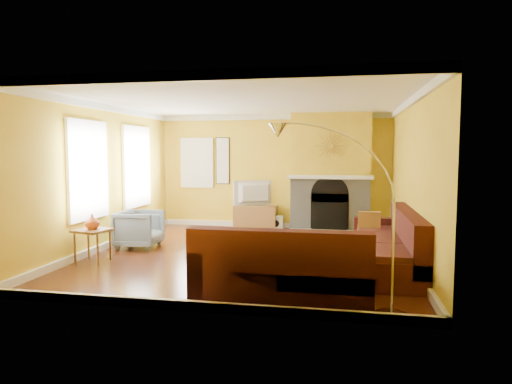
% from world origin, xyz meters
% --- Properties ---
extents(floor, '(5.50, 6.00, 0.02)m').
position_xyz_m(floor, '(0.00, 0.00, -0.01)').
color(floor, '#602B14').
rests_on(floor, ground).
extents(ceiling, '(5.50, 6.00, 0.02)m').
position_xyz_m(ceiling, '(0.00, 0.00, 2.71)').
color(ceiling, white).
rests_on(ceiling, ground).
extents(wall_back, '(5.50, 0.02, 2.70)m').
position_xyz_m(wall_back, '(0.00, 3.01, 1.35)').
color(wall_back, gold).
rests_on(wall_back, ground).
extents(wall_front, '(5.50, 0.02, 2.70)m').
position_xyz_m(wall_front, '(0.00, -3.01, 1.35)').
color(wall_front, gold).
rests_on(wall_front, ground).
extents(wall_left, '(0.02, 6.00, 2.70)m').
position_xyz_m(wall_left, '(-2.76, 0.00, 1.35)').
color(wall_left, gold).
rests_on(wall_left, ground).
extents(wall_right, '(0.02, 6.00, 2.70)m').
position_xyz_m(wall_right, '(2.76, 0.00, 1.35)').
color(wall_right, gold).
rests_on(wall_right, ground).
extents(baseboard, '(5.50, 6.00, 0.12)m').
position_xyz_m(baseboard, '(0.00, 0.00, 0.06)').
color(baseboard, white).
rests_on(baseboard, floor).
extents(crown_molding, '(5.50, 6.00, 0.12)m').
position_xyz_m(crown_molding, '(0.00, 0.00, 2.64)').
color(crown_molding, white).
rests_on(crown_molding, ceiling).
extents(window_left_near, '(0.06, 1.22, 1.72)m').
position_xyz_m(window_left_near, '(-2.72, 1.30, 1.50)').
color(window_left_near, white).
rests_on(window_left_near, wall_left).
extents(window_left_far, '(0.06, 1.22, 1.72)m').
position_xyz_m(window_left_far, '(-2.72, -0.60, 1.50)').
color(window_left_far, white).
rests_on(window_left_far, wall_left).
extents(window_back, '(0.82, 0.06, 1.22)m').
position_xyz_m(window_back, '(-1.90, 2.96, 1.55)').
color(window_back, white).
rests_on(window_back, wall_back).
extents(wall_art, '(0.34, 0.04, 1.14)m').
position_xyz_m(wall_art, '(-1.25, 2.97, 1.60)').
color(wall_art, white).
rests_on(wall_art, wall_back).
extents(fireplace, '(1.80, 0.40, 2.70)m').
position_xyz_m(fireplace, '(1.35, 2.80, 1.35)').
color(fireplace, gray).
rests_on(fireplace, floor).
extents(mantel, '(1.92, 0.22, 0.08)m').
position_xyz_m(mantel, '(1.35, 2.56, 1.25)').
color(mantel, white).
rests_on(mantel, fireplace).
extents(hearth, '(1.80, 0.70, 0.06)m').
position_xyz_m(hearth, '(1.35, 2.25, 0.03)').
color(hearth, gray).
rests_on(hearth, floor).
extents(sunburst, '(0.70, 0.04, 0.70)m').
position_xyz_m(sunburst, '(1.35, 2.57, 1.95)').
color(sunburst, olive).
rests_on(sunburst, fireplace).
extents(rug, '(2.40, 1.80, 0.02)m').
position_xyz_m(rug, '(0.28, 0.20, 0.01)').
color(rug, beige).
rests_on(rug, floor).
extents(sectional_sofa, '(2.95, 3.55, 0.90)m').
position_xyz_m(sectional_sofa, '(1.28, -0.93, 0.45)').
color(sectional_sofa, '#471916').
rests_on(sectional_sofa, floor).
extents(coffee_table, '(1.03, 1.03, 0.40)m').
position_xyz_m(coffee_table, '(0.78, -0.83, 0.20)').
color(coffee_table, white).
rests_on(coffee_table, floor).
extents(media_console, '(1.00, 0.45, 0.55)m').
position_xyz_m(media_console, '(-0.39, 2.75, 0.28)').
color(media_console, olive).
rests_on(media_console, floor).
extents(tv, '(0.98, 0.56, 0.59)m').
position_xyz_m(tv, '(-0.39, 2.75, 0.84)').
color(tv, black).
rests_on(tv, media_console).
extents(subwoofer, '(0.30, 0.30, 0.30)m').
position_xyz_m(subwoofer, '(0.12, 2.77, 0.15)').
color(subwoofer, white).
rests_on(subwoofer, floor).
extents(armchair, '(0.81, 0.79, 0.71)m').
position_xyz_m(armchair, '(-2.15, 0.19, 0.35)').
color(armchair, slate).
rests_on(armchair, floor).
extents(side_table, '(0.60, 0.60, 0.55)m').
position_xyz_m(side_table, '(-2.39, -1.06, 0.28)').
color(side_table, olive).
rests_on(side_table, floor).
extents(vase, '(0.27, 0.27, 0.25)m').
position_xyz_m(vase, '(-2.39, -1.06, 0.67)').
color(vase, '#D8591E').
rests_on(vase, side_table).
extents(book, '(0.20, 0.27, 0.03)m').
position_xyz_m(book, '(0.63, -0.73, 0.41)').
color(book, white).
rests_on(book, coffee_table).
extents(arc_lamp, '(1.35, 0.36, 2.12)m').
position_xyz_m(arc_lamp, '(1.60, -2.80, 1.06)').
color(arc_lamp, silver).
rests_on(arc_lamp, floor).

